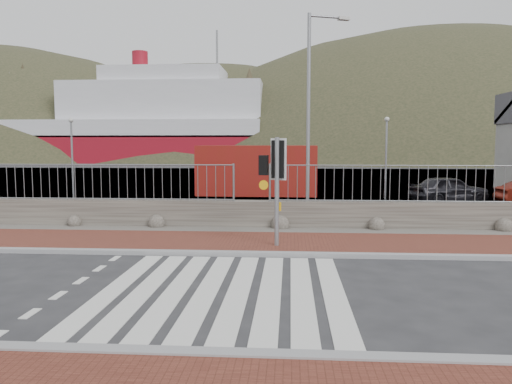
# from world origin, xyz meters

# --- Properties ---
(ground) EXTENTS (220.00, 220.00, 0.00)m
(ground) POSITION_xyz_m (0.00, 0.00, 0.00)
(ground) COLOR #28282B
(ground) RESTS_ON ground
(sidewalk_far) EXTENTS (40.00, 3.00, 0.08)m
(sidewalk_far) POSITION_xyz_m (0.00, 4.50, 0.04)
(sidewalk_far) COLOR brown
(sidewalk_far) RESTS_ON ground
(kerb_near) EXTENTS (40.00, 0.25, 0.12)m
(kerb_near) POSITION_xyz_m (0.00, -3.00, 0.05)
(kerb_near) COLOR gray
(kerb_near) RESTS_ON ground
(kerb_far) EXTENTS (40.00, 0.25, 0.12)m
(kerb_far) POSITION_xyz_m (0.00, 3.00, 0.05)
(kerb_far) COLOR gray
(kerb_far) RESTS_ON ground
(zebra_crossing) EXTENTS (4.62, 5.60, 0.01)m
(zebra_crossing) POSITION_xyz_m (-0.00, 0.00, 0.01)
(zebra_crossing) COLOR silver
(zebra_crossing) RESTS_ON ground
(gravel_strip) EXTENTS (40.00, 1.50, 0.06)m
(gravel_strip) POSITION_xyz_m (0.00, 6.50, 0.03)
(gravel_strip) COLOR #59544C
(gravel_strip) RESTS_ON ground
(stone_wall) EXTENTS (40.00, 0.60, 0.90)m
(stone_wall) POSITION_xyz_m (0.00, 7.30, 0.45)
(stone_wall) COLOR #4D473F
(stone_wall) RESTS_ON ground
(railing) EXTENTS (18.07, 0.07, 1.22)m
(railing) POSITION_xyz_m (0.00, 7.15, 1.82)
(railing) COLOR gray
(railing) RESTS_ON stone_wall
(quay) EXTENTS (120.00, 40.00, 0.50)m
(quay) POSITION_xyz_m (0.00, 27.90, 0.00)
(quay) COLOR #4C4C4F
(quay) RESTS_ON ground
(water) EXTENTS (220.00, 50.00, 0.05)m
(water) POSITION_xyz_m (0.00, 62.90, 0.00)
(water) COLOR #3F4C54
(water) RESTS_ON ground
(ferry) EXTENTS (50.00, 16.00, 20.00)m
(ferry) POSITION_xyz_m (-24.65, 67.90, 5.36)
(ferry) COLOR maroon
(ferry) RESTS_ON ground
(hills_backdrop) EXTENTS (254.00, 90.00, 100.00)m
(hills_backdrop) POSITION_xyz_m (6.74, 87.90, -23.05)
(hills_backdrop) COLOR #282D1B
(hills_backdrop) RESTS_ON ground
(traffic_signal_far) EXTENTS (0.73, 0.39, 2.97)m
(traffic_signal_far) POSITION_xyz_m (0.88, 4.00, 2.16)
(traffic_signal_far) COLOR gray
(traffic_signal_far) RESTS_ON ground
(streetlight) EXTENTS (1.48, 0.63, 7.18)m
(streetlight) POSITION_xyz_m (1.99, 8.14, 4.04)
(streetlight) COLOR gray
(streetlight) RESTS_ON ground
(shipping_container) EXTENTS (6.57, 2.87, 2.71)m
(shipping_container) POSITION_xyz_m (-0.54, 18.29, 1.35)
(shipping_container) COLOR maroon
(shipping_container) RESTS_ON ground
(car_a) EXTENTS (4.04, 2.58, 1.28)m
(car_a) POSITION_xyz_m (8.86, 15.11, 0.64)
(car_a) COLOR black
(car_a) RESTS_ON ground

